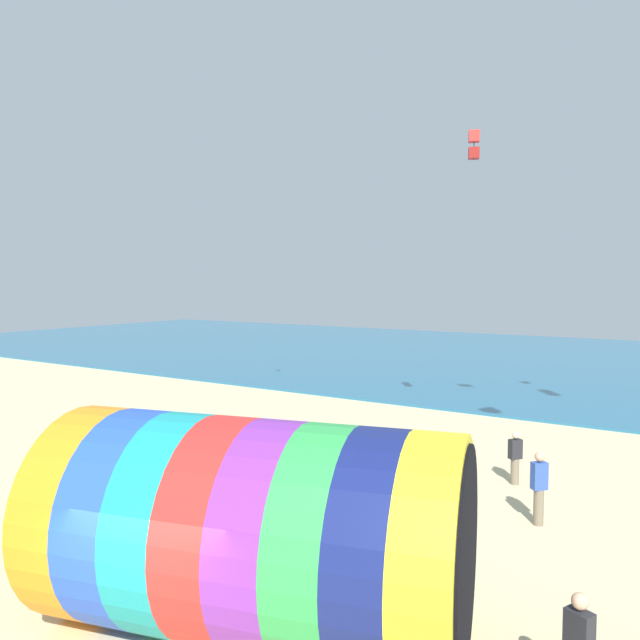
{
  "coord_description": "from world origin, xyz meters",
  "views": [
    {
      "loc": [
        6.84,
        -5.46,
        5.91
      ],
      "look_at": [
        0.48,
        4.32,
        5.16
      ],
      "focal_mm": 35.0,
      "sensor_mm": 36.0,
      "label": 1
    }
  ],
  "objects_px": {
    "kite_red_box": "(474,145)",
    "giant_inflatable_tube": "(255,530)",
    "bystander_mid_beach": "(515,458)",
    "bystander_near_water": "(539,487)"
  },
  "relations": [
    {
      "from": "giant_inflatable_tube",
      "to": "bystander_mid_beach",
      "type": "relative_size",
      "value": 4.89
    },
    {
      "from": "kite_red_box",
      "to": "bystander_mid_beach",
      "type": "height_order",
      "value": "kite_red_box"
    },
    {
      "from": "kite_red_box",
      "to": "bystander_mid_beach",
      "type": "distance_m",
      "value": 11.24
    },
    {
      "from": "kite_red_box",
      "to": "giant_inflatable_tube",
      "type": "bearing_deg",
      "value": -84.25
    },
    {
      "from": "giant_inflatable_tube",
      "to": "kite_red_box",
      "type": "xyz_separation_m",
      "value": [
        -1.45,
        14.37,
        8.96
      ]
    },
    {
      "from": "bystander_near_water",
      "to": "bystander_mid_beach",
      "type": "xyz_separation_m",
      "value": [
        -1.33,
        2.72,
        -0.15
      ]
    },
    {
      "from": "giant_inflatable_tube",
      "to": "kite_red_box",
      "type": "relative_size",
      "value": 7.05
    },
    {
      "from": "kite_red_box",
      "to": "bystander_mid_beach",
      "type": "bearing_deg",
      "value": -56.01
    },
    {
      "from": "giant_inflatable_tube",
      "to": "bystander_near_water",
      "type": "height_order",
      "value": "giant_inflatable_tube"
    },
    {
      "from": "giant_inflatable_tube",
      "to": "bystander_mid_beach",
      "type": "xyz_separation_m",
      "value": [
        1.41,
        10.13,
        -1.04
      ]
    }
  ]
}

